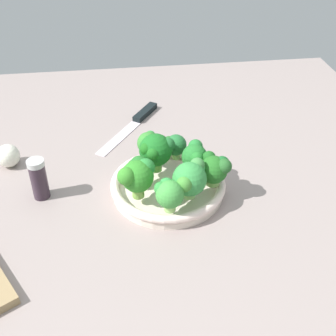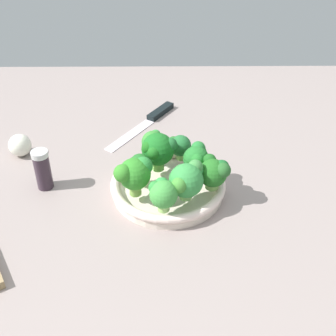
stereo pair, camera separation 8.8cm
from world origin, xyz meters
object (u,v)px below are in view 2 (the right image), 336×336
at_px(broccoli_floret_2, 214,172).
at_px(broccoli_floret_7, 197,158).
at_px(bowl, 168,186).
at_px(pepper_shaker, 43,169).
at_px(broccoli_floret_0, 163,193).
at_px(broccoli_floret_3, 179,146).
at_px(knife, 150,119).
at_px(broccoli_floret_5, 140,166).
at_px(garlic_bulb, 20,145).
at_px(broccoli_floret_1, 154,142).
at_px(broccoli_floret_8, 134,173).
at_px(broccoli_floret_6, 187,180).
at_px(broccoli_floret_4, 158,150).

xyz_separation_m(broccoli_floret_2, broccoli_floret_7, (-0.05, -0.03, 0.00)).
distance_m(bowl, pepper_shaker, 0.26).
distance_m(broccoli_floret_0, pepper_shaker, 0.27).
bearing_deg(broccoli_floret_3, pepper_shaker, -78.85).
xyz_separation_m(bowl, broccoli_floret_3, (-0.08, 0.02, 0.05)).
distance_m(broccoli_floret_3, knife, 0.24).
xyz_separation_m(broccoli_floret_5, garlic_bulb, (-0.14, -0.28, -0.04)).
bearing_deg(broccoli_floret_1, broccoli_floret_3, 89.71).
bearing_deg(broccoli_floret_7, broccoli_floret_2, 34.52).
bearing_deg(broccoli_floret_8, broccoli_floret_1, 164.35).
bearing_deg(broccoli_floret_6, broccoli_floret_2, 119.35).
height_order(broccoli_floret_4, pepper_shaker, broccoli_floret_4).
height_order(broccoli_floret_3, pepper_shaker, same).
bearing_deg(pepper_shaker, bowl, 85.25).
height_order(bowl, broccoli_floret_3, broccoli_floret_3).
distance_m(broccoli_floret_6, garlic_bulb, 0.43).
distance_m(bowl, broccoli_floret_0, 0.10).
relative_size(broccoli_floret_8, garlic_bulb, 1.52).
relative_size(broccoli_floret_5, broccoli_floret_8, 0.73).
bearing_deg(knife, broccoli_floret_8, -3.31).
bearing_deg(knife, broccoli_floret_7, 20.54).
height_order(bowl, broccoli_floret_6, broccoli_floret_6).
distance_m(broccoli_floret_4, broccoli_floret_5, 0.05).
xyz_separation_m(broccoli_floret_8, garlic_bulb, (-0.19, -0.28, -0.06)).
bearing_deg(broccoli_floret_4, pepper_shaker, -86.21).
distance_m(bowl, broccoli_floret_1, 0.10).
height_order(broccoli_floret_2, broccoli_floret_8, broccoli_floret_8).
xyz_separation_m(broccoli_floret_1, broccoli_floret_8, (0.12, -0.03, 0.01)).
bearing_deg(broccoli_floret_6, broccoli_floret_8, -96.28).
relative_size(broccoli_floret_3, knife, 0.24).
relative_size(broccoli_floret_1, garlic_bulb, 1.28).
bearing_deg(bowl, broccoli_floret_4, -151.62).
bearing_deg(garlic_bulb, knife, 117.35).
height_order(broccoli_floret_3, broccoli_floret_7, broccoli_floret_7).
height_order(broccoli_floret_1, broccoli_floret_3, broccoli_floret_1).
bearing_deg(broccoli_floret_1, knife, -176.27).
distance_m(broccoli_floret_1, pepper_shaker, 0.24).
height_order(broccoli_floret_5, pepper_shaker, same).
xyz_separation_m(broccoli_floret_0, broccoli_floret_3, (-0.16, 0.03, -0.00)).
bearing_deg(garlic_bulb, broccoli_floret_5, 63.36).
relative_size(broccoli_floret_1, broccoli_floret_5, 1.15).
relative_size(broccoli_floret_1, broccoli_floret_2, 1.03).
bearing_deg(pepper_shaker, knife, 142.13).
relative_size(bowl, broccoli_floret_5, 4.09).
height_order(broccoli_floret_1, broccoli_floret_6, broccoli_floret_6).
relative_size(broccoli_floret_3, broccoli_floret_5, 0.98).
xyz_separation_m(broccoli_floret_5, broccoli_floret_6, (0.06, 0.09, 0.01)).
height_order(broccoli_floret_0, knife, broccoli_floret_0).
height_order(broccoli_floret_1, broccoli_floret_2, broccoli_floret_1).
height_order(broccoli_floret_0, broccoli_floret_4, broccoli_floret_4).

